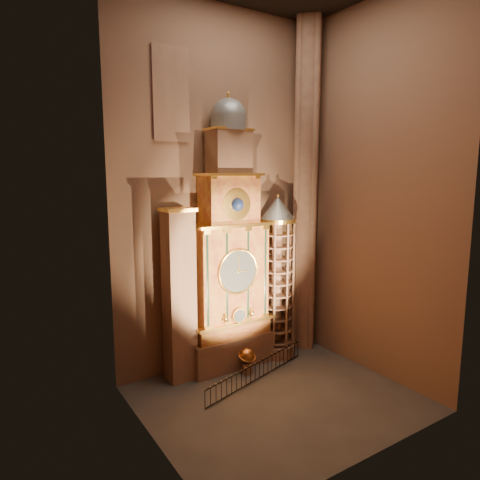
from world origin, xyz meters
TOP-DOWN VIEW (x-y plane):
  - floor at (0.00, 0.00)m, footprint 14.00×14.00m
  - wall_back at (0.00, 6.00)m, footprint 22.00×0.00m
  - wall_left at (-7.00, 0.00)m, footprint 0.00×22.00m
  - wall_right at (7.00, 0.00)m, footprint 0.00×22.00m
  - astronomical_clock at (0.00, 4.96)m, footprint 5.60×2.41m
  - portrait_tower at (-3.40, 4.98)m, footprint 1.80×1.60m
  - stair_turret at (3.50, 4.70)m, footprint 2.50×2.50m
  - gothic_pier at (6.10, 5.00)m, footprint 2.04×2.04m
  - stained_glass_window at (-3.20, 5.92)m, footprint 2.20×0.14m
  - celestial_globe at (0.27, 3.38)m, footprint 1.14×1.08m
  - iron_railing at (0.27, 2.28)m, footprint 8.29×2.46m

SIDE VIEW (x-z plane):
  - floor at x=0.00m, z-range 0.00..0.00m
  - iron_railing at x=0.27m, z-range 0.05..1.11m
  - celestial_globe at x=0.27m, z-range 0.16..1.72m
  - portrait_tower at x=-3.40m, z-range 0.05..10.25m
  - stair_turret at x=3.50m, z-range -0.13..10.67m
  - astronomical_clock at x=0.00m, z-range -1.67..15.03m
  - wall_back at x=0.00m, z-range 0.00..22.00m
  - wall_left at x=-7.00m, z-range 0.00..22.00m
  - wall_right at x=7.00m, z-range 0.00..22.00m
  - gothic_pier at x=6.10m, z-range 0.00..22.00m
  - stained_glass_window at x=-3.20m, z-range 13.90..19.10m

